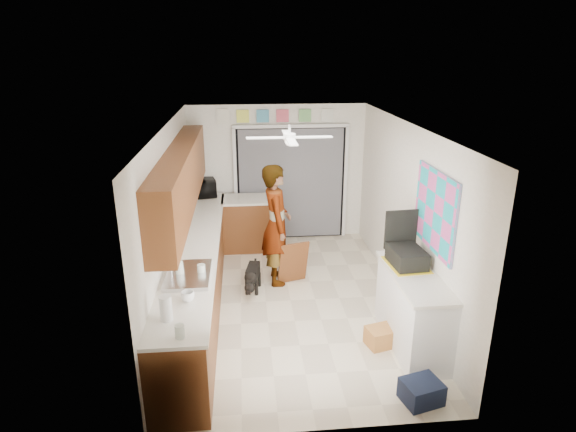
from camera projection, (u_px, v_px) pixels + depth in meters
name	position (u px, v px, depth m)	size (l,w,h in m)	color
floor	(291.00, 300.00, 6.92)	(5.00, 5.00, 0.00)	beige
ceiling	(291.00, 126.00, 6.09)	(5.00, 5.00, 0.00)	white
wall_back	(277.00, 173.00, 8.85)	(3.20, 3.20, 0.00)	white
wall_front	(320.00, 316.00, 4.16)	(3.20, 3.20, 0.00)	white
wall_left	(171.00, 223.00, 6.36)	(5.00, 5.00, 0.00)	white
wall_right	(406.00, 215.00, 6.65)	(5.00, 5.00, 0.00)	white
left_base_cabinets	(197.00, 276.00, 6.66)	(0.60, 4.80, 0.90)	brown
left_countertop	(196.00, 245.00, 6.50)	(0.62, 4.80, 0.04)	white
upper_cabinets	(182.00, 178.00, 6.38)	(0.32, 4.00, 0.80)	brown
sink_basin	(188.00, 275.00, 5.55)	(0.50, 0.76, 0.06)	silver
faucet	(171.00, 269.00, 5.50)	(0.03, 0.03, 0.22)	silver
peninsula_base	(252.00, 224.00, 8.61)	(1.00, 0.60, 0.90)	brown
peninsula_top	(251.00, 199.00, 8.45)	(1.04, 0.64, 0.04)	white
back_opening_recess	(291.00, 184.00, 8.91)	(2.00, 0.06, 2.10)	black
curtain_panel	(291.00, 184.00, 8.88)	(1.90, 0.03, 2.05)	gray
door_trim_left	(236.00, 186.00, 8.80)	(0.06, 0.04, 2.10)	white
door_trim_right	(345.00, 183.00, 8.98)	(0.06, 0.04, 2.10)	white
door_trim_head	(291.00, 126.00, 8.53)	(2.10, 0.04, 0.06)	white
header_frame_0	(243.00, 116.00, 8.42)	(0.22, 0.02, 0.22)	#EDF752
header_frame_1	(263.00, 116.00, 8.46)	(0.22, 0.02, 0.22)	#4596BA
header_frame_2	(283.00, 116.00, 8.49)	(0.22, 0.02, 0.22)	#DC5267
header_frame_3	(305.00, 116.00, 8.52)	(0.22, 0.02, 0.22)	#6EB266
header_frame_4	(327.00, 115.00, 8.56)	(0.22, 0.02, 0.22)	white
route66_sign	(223.00, 117.00, 8.39)	(0.22, 0.02, 0.26)	silver
right_counter_base	(413.00, 311.00, 5.76)	(0.50, 1.40, 0.90)	white
right_counter_top	(415.00, 276.00, 5.61)	(0.54, 1.44, 0.04)	white
abstract_painting	(435.00, 211.00, 5.58)	(0.03, 1.15, 0.95)	#DD51A3
ceiling_fan	(289.00, 137.00, 6.34)	(1.14, 1.14, 0.24)	white
microwave	(206.00, 188.00, 8.56)	(0.51, 0.35, 0.28)	black
soap_bottle	(179.00, 266.00, 5.52)	(0.10, 0.10, 0.26)	silver
cup	(188.00, 296.00, 5.00)	(0.14, 0.14, 0.11)	white
jar_a	(201.00, 270.00, 5.58)	(0.09, 0.09, 0.13)	silver
jar_b	(180.00, 331.00, 4.36)	(0.09, 0.09, 0.13)	silver
paper_towel_roll	(166.00, 308.00, 4.62)	(0.12, 0.12, 0.26)	white
suitcase	(407.00, 257.00, 5.82)	(0.37, 0.50, 0.21)	black
suitcase_rim	(406.00, 265.00, 5.85)	(0.44, 0.58, 0.02)	yellow
suitcase_lid	(401.00, 229.00, 6.00)	(0.42, 0.03, 0.50)	black
cardboard_box	(382.00, 336.00, 5.85)	(0.37, 0.28, 0.23)	#B9793A
navy_crate	(421.00, 392.00, 4.92)	(0.38, 0.32, 0.23)	#131B31
cabinet_door_panel	(293.00, 263.00, 7.32)	(0.46, 0.03, 0.69)	brown
man	(276.00, 225.00, 7.21)	(0.67, 0.44, 1.85)	white
dog	(253.00, 277.00, 7.14)	(0.24, 0.56, 0.44)	black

